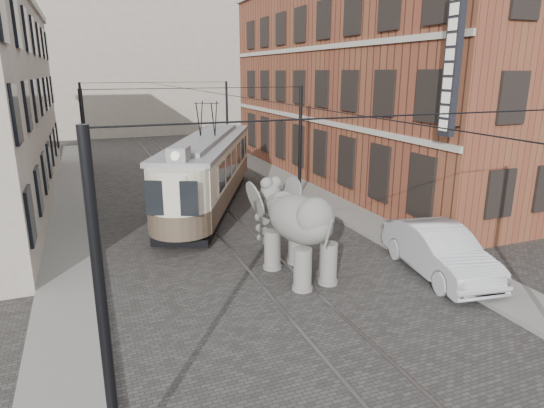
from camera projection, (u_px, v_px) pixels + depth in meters
name	position (u px, v px, depth m)	size (l,w,h in m)	color
ground	(244.00, 244.00, 19.18)	(120.00, 120.00, 0.00)	#3E3B39
tram_rails	(244.00, 243.00, 19.18)	(1.54, 80.00, 0.02)	slate
sidewalk_right	(371.00, 225.00, 21.28)	(2.00, 60.00, 0.15)	slate
sidewalk_left	(71.00, 265.00, 16.87)	(2.00, 60.00, 0.15)	slate
brick_building	(365.00, 84.00, 29.52)	(8.00, 26.00, 12.00)	brown
distant_block	(131.00, 69.00, 53.14)	(28.00, 10.00, 14.00)	gray
catenary	(207.00, 152.00, 22.79)	(11.00, 30.20, 6.00)	black
tram	(208.00, 155.00, 24.13)	(2.74, 13.26, 5.26)	beige
elephant	(300.00, 232.00, 15.78)	(2.79, 5.06, 3.10)	#605D58
parked_car	(439.00, 251.00, 16.10)	(1.81, 5.15, 1.70)	#B7B7BD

